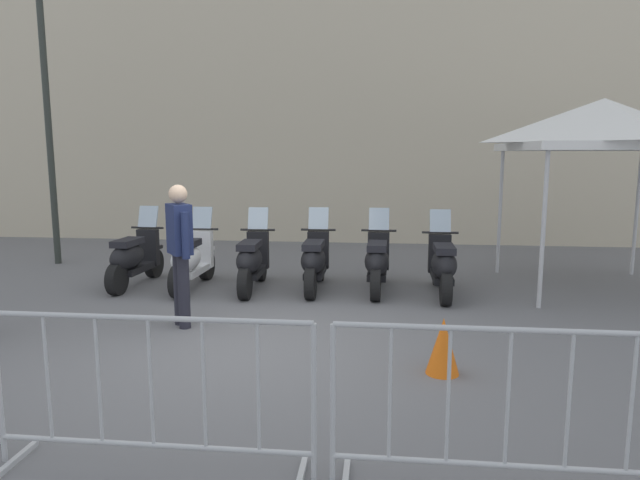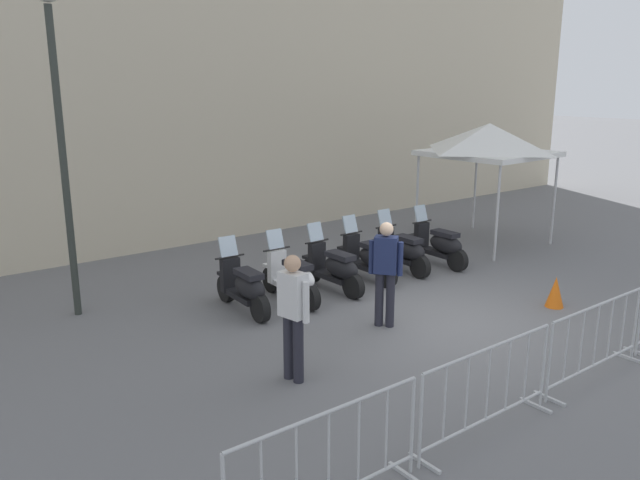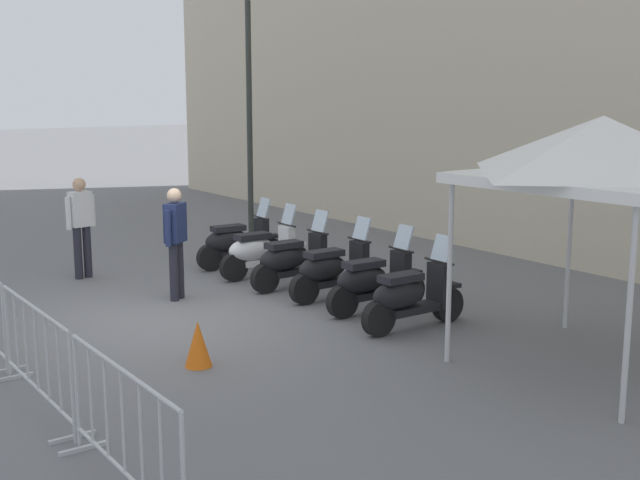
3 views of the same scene
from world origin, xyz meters
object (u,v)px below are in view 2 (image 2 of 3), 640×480
Objects in this scene: motorcycle_5 at (439,245)px; street_lamp at (60,125)px; barrier_segment_2 at (595,342)px; officer_near_row_end at (293,311)px; traffic_cone at (555,292)px; motorcycle_2 at (334,268)px; canopy_tent at (489,140)px; officer_mid_plaza at (386,268)px; motorcycle_0 at (244,287)px; motorcycle_3 at (368,259)px; barrier_segment_0 at (329,464)px; motorcycle_1 at (292,278)px; barrier_segment_1 at (487,391)px; motorcycle_4 at (402,251)px.

motorcycle_5 is 7.81m from street_lamp.
motorcycle_5 reaches higher than barrier_segment_2.
officer_near_row_end is at bearing -72.74° from street_lamp.
officer_near_row_end reaches higher than traffic_cone.
motorcycle_5 is at bearing -2.59° from motorcycle_2.
officer_mid_plaza is at bearing -158.39° from canopy_tent.
motorcycle_0 is 2.88m from motorcycle_3.
motorcycle_0 is 1.00× the size of motorcycle_5.
barrier_segment_0 is (-2.31, -4.90, 0.07)m from motorcycle_0.
motorcycle_1 is 0.80× the size of barrier_segment_1.
motorcycle_1 is 4.61m from street_lamp.
barrier_segment_0 is 4.51m from barrier_segment_2.
barrier_segment_2 is (-2.59, -4.81, 0.07)m from motorcycle_5.
canopy_tent is at bearing 28.82° from barrier_segment_0.
barrier_segment_2 is at bearing -86.75° from motorcycle_2.
officer_mid_plaza is (1.40, -1.97, 0.53)m from motorcycle_0.
motorcycle_4 is at bearing 71.86° from barrier_segment_2.
canopy_tent is at bearing 21.61° from officer_mid_plaza.
motorcycle_3 and motorcycle_5 have the same top height.
motorcycle_1 is at bearing 55.79° from barrier_segment_0.
motorcycle_4 is 6.26m from barrier_segment_1.
street_lamp is at bearing 134.29° from officer_mid_plaza.
motorcycle_0 reaches higher than barrier_segment_2.
street_lamp is at bearing 142.65° from traffic_cone.
barrier_segment_2 is at bearing -118.28° from motorcycle_5.
street_lamp is (-2.24, 1.76, 2.75)m from motorcycle_0.
motorcycle_5 reaches higher than traffic_cone.
officer_mid_plaza is (-2.43, -1.88, 0.53)m from motorcycle_4.
traffic_cone is (2.95, -1.30, -0.71)m from officer_mid_plaza.
canopy_tent is at bearing 19.52° from officer_near_row_end.
barrier_segment_2 is 2.83m from traffic_cone.
motorcycle_3 is at bearing 52.25° from officer_mid_plaza.
street_lamp is at bearing 89.41° from barrier_segment_0.
motorcycle_1 is 2.88m from motorcycle_4.
motorcycle_1 is 6.57m from canopy_tent.
barrier_segment_1 is (-0.05, -4.99, 0.07)m from motorcycle_0.
motorcycle_5 is at bearing -10.57° from motorcycle_4.
barrier_segment_0 is at bearing -120.87° from officer_near_row_end.
street_lamp is 9.55m from canopy_tent.
barrier_segment_1 is at bearing -70.92° from officer_near_row_end.
barrier_segment_2 is at bearing -132.68° from canopy_tent.
motorcycle_3 is 1.00× the size of motorcycle_4.
motorcycle_2 and motorcycle_3 have the same top height.
motorcycle_2 and motorcycle_4 have the same top height.
barrier_segment_1 is at bearing -2.27° from barrier_segment_0.
motorcycle_4 is 5.36m from officer_near_row_end.
motorcycle_4 is 0.59× the size of canopy_tent.
traffic_cone is (4.36, -3.27, -0.18)m from motorcycle_0.
officer_mid_plaza is at bearing 14.06° from officer_near_row_end.
motorcycle_1 is 0.59× the size of canopy_tent.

